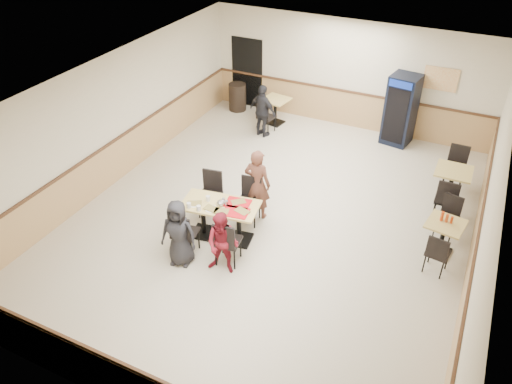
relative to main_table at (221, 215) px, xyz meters
The scene contains 20 objects.
ground 1.36m from the main_table, 56.58° to the left, with size 10.00×10.00×0.00m, color beige.
room_shell 4.35m from the main_table, 55.54° to the left, with size 10.00×10.00×10.00m.
main_table is the anchor object (origin of this frame).
main_chairs 0.06m from the main_table, behind, with size 1.61×1.97×1.03m.
diner_woman_left 1.06m from the main_table, 108.79° to the right, with size 0.68×0.44×1.39m, color black.
diner_woman_right 1.01m from the main_table, 58.52° to the right, with size 0.63×0.49×1.30m, color maroon.
diner_man_opposite 1.08m from the main_table, 71.21° to the left, with size 0.58×0.38×1.60m, color brown.
lone_diner 4.53m from the main_table, 104.38° to the left, with size 0.86×0.36×1.48m, color black.
tabletop_clutter 0.32m from the main_table, 23.79° to the right, with size 1.30×0.79×0.12m.
side_table_near 4.35m from the main_table, 19.37° to the left, with size 0.77×0.77×0.72m.
side_table_near_chair_south 4.19m from the main_table, 11.91° to the left, with size 0.42×0.42×0.91m, color black, non-canonical shape.
side_table_near_chair_north 4.57m from the main_table, 26.21° to the left, with size 0.42×0.42×0.91m, color black, non-canonical shape.
side_table_far 5.19m from the main_table, 39.85° to the left, with size 0.77×0.77×0.82m.
side_table_far_chair_south 4.79m from the main_table, 33.82° to the left, with size 0.48×0.48×1.04m, color black, non-canonical shape.
side_table_far_chair_north 5.63m from the main_table, 44.97° to the left, with size 0.48×0.48×1.04m, color black, non-canonical shape.
condiment_caddy 4.34m from the main_table, 20.13° to the left, with size 0.23×0.06×0.20m.
back_table 5.36m from the main_table, 102.11° to the left, with size 0.82×0.82×0.76m.
back_table_chair_lone 4.77m from the main_table, 103.63° to the left, with size 0.44×0.44×0.96m, color black, non-canonical shape.
pepsi_cooler 6.10m from the main_table, 67.81° to the left, with size 0.81×0.82×1.89m.
trash_bin 6.14m from the main_table, 114.37° to the left, with size 0.52×0.52×0.82m, color black.
Camera 1 is at (3.40, -7.90, 6.55)m, focal length 35.00 mm.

